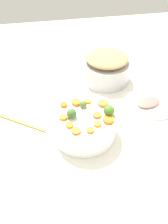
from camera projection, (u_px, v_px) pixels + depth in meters
tabletop at (90, 137)px, 0.93m from camera, size 2.40×2.40×0.02m
serving_bowl_carrots at (84, 124)px, 0.89m from camera, size 0.25×0.25×0.11m
metal_pot at (106, 71)px, 1.17m from camera, size 0.24×0.24×0.10m
stuffing_mound at (107, 58)px, 1.12m from camera, size 0.21×0.21×0.05m
carrot_slice_0 at (108, 120)px, 0.83m from camera, size 0.06×0.06×0.01m
carrot_slice_1 at (76, 102)px, 0.90m from camera, size 0.05×0.05×0.01m
carrot_slice_2 at (90, 130)px, 0.79m from camera, size 0.03×0.03×0.01m
carrot_slice_3 at (64, 105)px, 0.89m from camera, size 0.04×0.04×0.01m
carrot_slice_4 at (76, 131)px, 0.79m from camera, size 0.05×0.05×0.01m
carrot_slice_5 at (69, 125)px, 0.81m from camera, size 0.03×0.03×0.01m
carrot_slice_6 at (97, 124)px, 0.81m from camera, size 0.04×0.04×0.01m
carrot_slice_7 at (88, 101)px, 0.90m from camera, size 0.03×0.03×0.01m
carrot_slice_8 at (103, 103)px, 0.89m from camera, size 0.05×0.05×0.01m
carrot_slice_9 at (63, 117)px, 0.84m from camera, size 0.04×0.04×0.01m
carrot_slice_10 at (97, 116)px, 0.84m from camera, size 0.05×0.05×0.01m
brussels_sprout_0 at (72, 113)px, 0.83m from camera, size 0.04×0.04×0.04m
brussels_sprout_1 at (109, 110)px, 0.84m from camera, size 0.04×0.04×0.04m
brussels_sprout_2 at (83, 104)px, 0.88m from camera, size 0.03×0.03×0.03m
wooden_spoon at (3, 116)px, 0.99m from camera, size 0.20×0.28×0.01m
ham_plate at (152, 103)px, 1.06m from camera, size 0.22×0.22×0.01m
ham_slice_main at (148, 102)px, 1.04m from camera, size 0.10×0.13×0.02m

